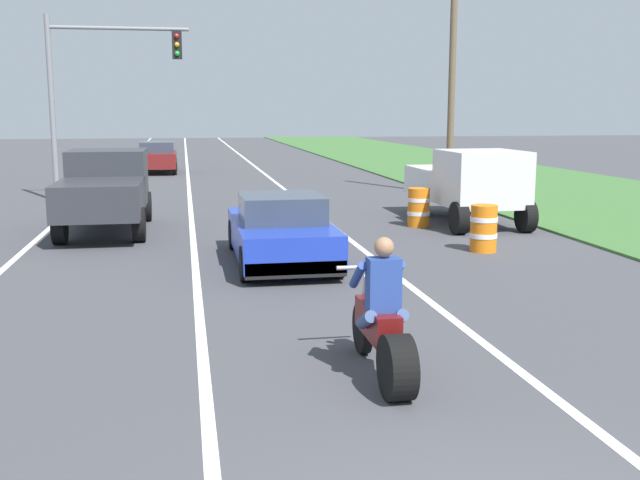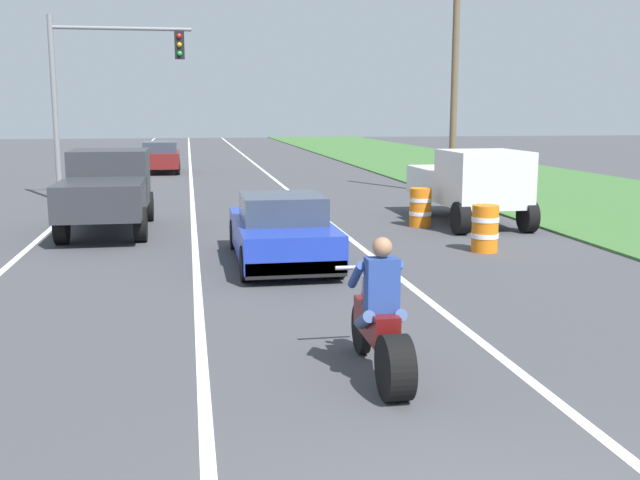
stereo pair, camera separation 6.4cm
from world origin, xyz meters
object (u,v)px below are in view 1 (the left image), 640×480
(construction_barrel_nearest, at_px, (484,228))
(distant_car_far_ahead, at_px, (158,157))
(motorcycle_with_rider, at_px, (383,328))
(traffic_light_mast_near, at_px, (95,79))
(construction_barrel_mid, at_px, (419,207))
(pickup_truck_right_shoulder_white, at_px, (468,182))
(sports_car_blue, at_px, (281,231))
(pickup_truck_left_lane_dark_grey, at_px, (105,187))

(construction_barrel_nearest, height_order, distant_car_far_ahead, distant_car_far_ahead)
(motorcycle_with_rider, xyz_separation_m, traffic_light_mast_near, (-4.89, 18.04, 3.40))
(motorcycle_with_rider, xyz_separation_m, construction_barrel_mid, (3.83, 10.70, -0.09))
(distant_car_far_ahead, bearing_deg, pickup_truck_right_shoulder_white, -64.52)
(pickup_truck_right_shoulder_white, height_order, traffic_light_mast_near, traffic_light_mast_near)
(motorcycle_with_rider, distance_m, construction_barrel_nearest, 8.21)
(construction_barrel_nearest, distance_m, distant_car_far_ahead, 23.35)
(sports_car_blue, bearing_deg, pickup_truck_right_shoulder_white, 38.27)
(construction_barrel_mid, bearing_deg, pickup_truck_right_shoulder_white, 13.83)
(motorcycle_with_rider, relative_size, pickup_truck_left_lane_dark_grey, 0.46)
(construction_barrel_nearest, relative_size, construction_barrel_mid, 1.00)
(motorcycle_with_rider, xyz_separation_m, distant_car_far_ahead, (-3.36, 29.21, 0.18))
(sports_car_blue, distance_m, traffic_light_mast_near, 12.73)
(pickup_truck_right_shoulder_white, distance_m, distant_car_far_ahead, 20.11)
(construction_barrel_nearest, height_order, construction_barrel_mid, same)
(traffic_light_mast_near, bearing_deg, pickup_truck_left_lane_dark_grey, -82.90)
(sports_car_blue, relative_size, pickup_truck_right_shoulder_white, 0.90)
(pickup_truck_right_shoulder_white, height_order, construction_barrel_mid, pickup_truck_right_shoulder_white)
(pickup_truck_left_lane_dark_grey, relative_size, construction_barrel_mid, 4.80)
(sports_car_blue, height_order, pickup_truck_right_shoulder_white, pickup_truck_right_shoulder_white)
(motorcycle_with_rider, height_order, traffic_light_mast_near, traffic_light_mast_near)
(motorcycle_with_rider, xyz_separation_m, sports_car_blue, (-0.28, 6.67, 0.04))
(sports_car_blue, distance_m, pickup_truck_left_lane_dark_grey, 5.95)
(motorcycle_with_rider, xyz_separation_m, construction_barrel_nearest, (4.12, 7.10, -0.09))
(motorcycle_with_rider, relative_size, traffic_light_mast_near, 0.37)
(pickup_truck_right_shoulder_white, xyz_separation_m, construction_barrel_nearest, (-1.17, -3.96, -0.60))
(pickup_truck_left_lane_dark_grey, xyz_separation_m, distant_car_far_ahead, (0.68, 17.97, -0.33))
(distant_car_far_ahead, bearing_deg, construction_barrel_mid, -68.77)
(pickup_truck_right_shoulder_white, xyz_separation_m, construction_barrel_mid, (-1.46, -0.36, -0.60))
(pickup_truck_left_lane_dark_grey, relative_size, pickup_truck_right_shoulder_white, 1.00)
(construction_barrel_nearest, bearing_deg, pickup_truck_right_shoulder_white, 73.61)
(sports_car_blue, distance_m, pickup_truck_right_shoulder_white, 7.11)
(motorcycle_with_rider, distance_m, pickup_truck_left_lane_dark_grey, 11.96)
(traffic_light_mast_near, relative_size, construction_barrel_mid, 6.00)
(pickup_truck_left_lane_dark_grey, distance_m, construction_barrel_nearest, 9.18)
(construction_barrel_nearest, bearing_deg, construction_barrel_mid, 94.65)
(traffic_light_mast_near, xyz_separation_m, distant_car_far_ahead, (1.53, 11.17, -3.22))
(distant_car_far_ahead, bearing_deg, traffic_light_mast_near, -97.79)
(construction_barrel_nearest, bearing_deg, distant_car_far_ahead, 108.70)
(sports_car_blue, xyz_separation_m, traffic_light_mast_near, (-4.61, 11.37, 3.36))
(sports_car_blue, distance_m, construction_barrel_mid, 5.76)
(pickup_truck_left_lane_dark_grey, height_order, pickup_truck_right_shoulder_white, same)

